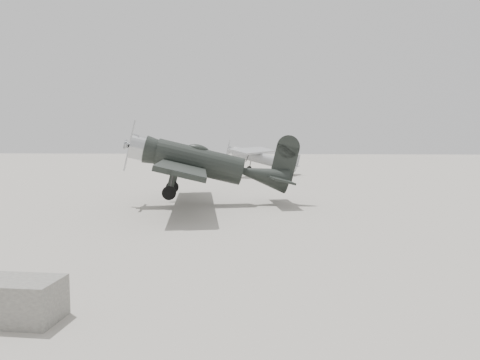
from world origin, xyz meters
name	(u,v)px	position (x,y,z in m)	size (l,w,h in m)	color
ground	(216,219)	(0.00, 0.00, 0.00)	(160.00, 160.00, 0.00)	#A8A195
lowwing_monoplane	(207,164)	(-0.93, 4.03, 2.01)	(8.51, 11.85, 3.81)	black
highwing_monoplane	(259,155)	(0.98, 24.14, 1.72)	(6.96, 9.71, 2.75)	gray
equipment_block	(17,300)	(-2.23, -10.99, 0.38)	(1.52, 0.95, 0.76)	#615F5A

